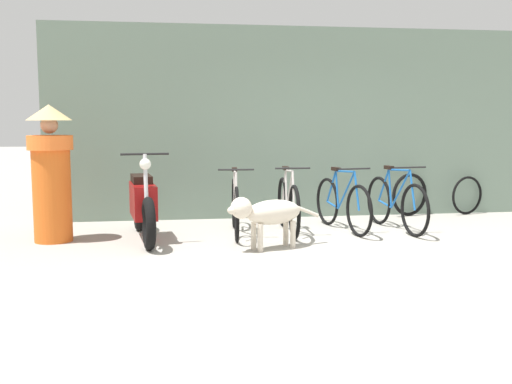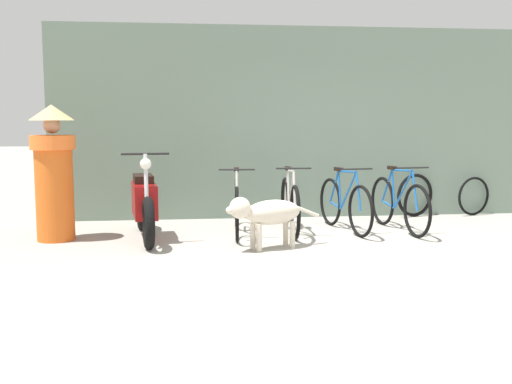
# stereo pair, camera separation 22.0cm
# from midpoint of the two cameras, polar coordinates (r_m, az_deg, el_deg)

# --- Properties ---
(ground_plane) EXTENTS (60.00, 60.00, 0.00)m
(ground_plane) POSITION_cam_midpoint_polar(r_m,az_deg,el_deg) (6.77, 8.01, -6.26)
(ground_plane) COLOR #9E998E
(shop_wall_back) EXTENTS (7.69, 0.20, 2.96)m
(shop_wall_back) POSITION_cam_midpoint_polar(r_m,az_deg,el_deg) (9.50, 3.09, 6.57)
(shop_wall_back) COLOR slate
(shop_wall_back) RESTS_ON ground
(bicycle_0) EXTENTS (0.46, 1.74, 0.92)m
(bicycle_0) POSITION_cam_midpoint_polar(r_m,az_deg,el_deg) (8.05, -2.78, -1.38)
(bicycle_0) COLOR black
(bicycle_0) RESTS_ON ground
(bicycle_1) EXTENTS (0.46, 1.71, 0.92)m
(bicycle_1) POSITION_cam_midpoint_polar(r_m,az_deg,el_deg) (8.17, 2.31, -1.26)
(bicycle_1) COLOR black
(bicycle_1) RESTS_ON ground
(bicycle_2) EXTENTS (0.46, 1.64, 0.90)m
(bicycle_2) POSITION_cam_midpoint_polar(r_m,az_deg,el_deg) (8.37, 7.47, -1.15)
(bicycle_2) COLOR black
(bicycle_2) RESTS_ON ground
(bicycle_3) EXTENTS (0.46, 1.72, 0.92)m
(bicycle_3) POSITION_cam_midpoint_polar(r_m,az_deg,el_deg) (8.53, 12.45, -1.07)
(bicycle_3) COLOR black
(bicycle_3) RESTS_ON ground
(motorcycle) EXTENTS (0.58, 1.95, 1.14)m
(motorcycle) POSITION_cam_midpoint_polar(r_m,az_deg,el_deg) (7.81, -11.50, -1.22)
(motorcycle) COLOR black
(motorcycle) RESTS_ON ground
(stray_dog) EXTENTS (1.20, 0.58, 0.65)m
(stray_dog) POSITION_cam_midpoint_polar(r_m,az_deg,el_deg) (7.08, 0.20, -2.00)
(stray_dog) COLOR beige
(stray_dog) RESTS_ON ground
(person_in_robes) EXTENTS (0.79, 0.79, 1.72)m
(person_in_robes) POSITION_cam_midpoint_polar(r_m,az_deg,el_deg) (7.96, -19.68, 1.94)
(person_in_robes) COLOR orange
(person_in_robes) RESTS_ON ground
(spare_tire_left) EXTENTS (0.61, 0.22, 0.63)m
(spare_tire_left) POSITION_cam_midpoint_polar(r_m,az_deg,el_deg) (10.28, 18.89, -0.30)
(spare_tire_left) COLOR black
(spare_tire_left) RESTS_ON ground
(spare_tire_right) EXTENTS (0.67, 0.26, 0.69)m
(spare_tire_right) POSITION_cam_midpoint_polar(r_m,az_deg,el_deg) (9.86, 13.80, -0.24)
(spare_tire_right) COLOR black
(spare_tire_right) RESTS_ON ground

